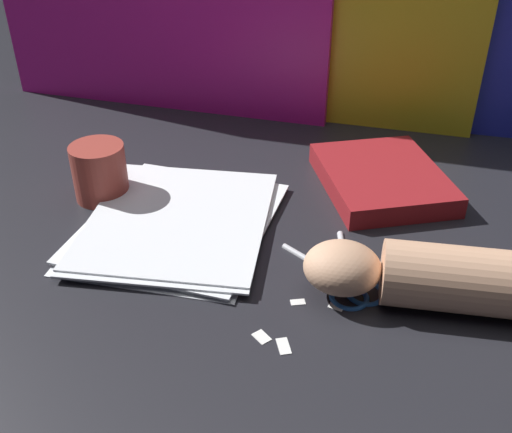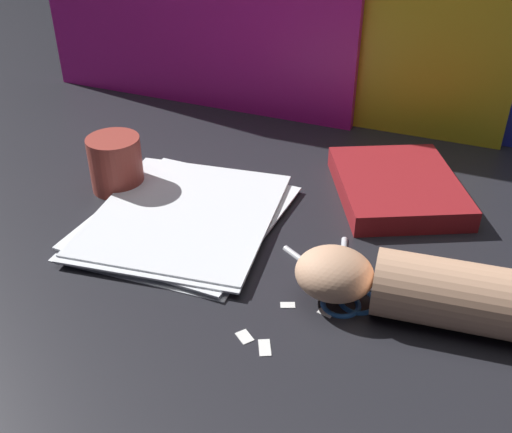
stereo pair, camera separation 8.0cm
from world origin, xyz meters
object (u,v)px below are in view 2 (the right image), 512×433
paper_stack (183,217)px  scissors (342,287)px  mug (116,164)px  hand_forearm (424,289)px  book_closed (397,186)px

paper_stack → scissors: (0.26, -0.08, -0.00)m
mug → hand_forearm: bearing=-17.6°
paper_stack → scissors: 0.27m
book_closed → hand_forearm: size_ratio=0.94×
hand_forearm → paper_stack: bearing=164.2°
book_closed → scissors: book_closed is taller
hand_forearm → mug: bearing=162.4°
hand_forearm → mug: size_ratio=3.32×
scissors → mug: (-0.40, 0.14, 0.04)m
paper_stack → mug: mug is taller
hand_forearm → book_closed: bearing=102.9°
book_closed → mug: bearing=-164.7°
scissors → hand_forearm: (0.10, -0.02, 0.04)m
paper_stack → scissors: paper_stack is taller
mug → book_closed: bearing=15.3°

